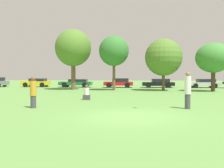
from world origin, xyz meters
The scene contains 14 objects.
ground_plane centered at (0.00, 0.00, 0.00)m, with size 120.00×120.00×0.00m, color #5B8E42.
person_thrower centered at (-5.30, 2.19, 0.87)m, with size 0.35×0.35×1.71m.
person_catcher centered at (2.98, 2.73, 1.00)m, with size 0.34×0.34×1.97m.
frisbee centered at (0.86, 2.31, 1.66)m, with size 0.25×0.25×0.07m.
bystander_sitting centered at (-3.32, 6.77, 0.44)m, with size 0.48×0.40×1.08m.
tree_0 centered at (-7.22, 18.02, 4.84)m, with size 4.19×4.19×7.01m.
tree_1 centered at (-2.40, 17.33, 4.40)m, with size 3.33×3.33×6.11m.
tree_2 centered at (3.06, 17.33, 3.65)m, with size 4.07×4.07×5.69m.
tree_3 centered at (8.11, 16.56, 3.51)m, with size 3.65×3.65×5.09m.
parked_car_yellow centered at (-14.13, 23.84, 0.64)m, with size 3.92×2.14×1.20m.
parked_car_green centered at (-8.29, 23.67, 0.61)m, with size 4.57×2.12×1.11m.
parked_car_red centered at (-2.31, 23.54, 0.66)m, with size 4.01×2.06×1.24m.
parked_car_black centered at (3.05, 23.96, 0.62)m, with size 4.33×2.12×1.19m.
parked_car_silver centered at (9.04, 24.07, 0.62)m, with size 4.07×2.13×1.17m.
Camera 1 is at (0.42, -11.08, 1.86)m, focal length 40.96 mm.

